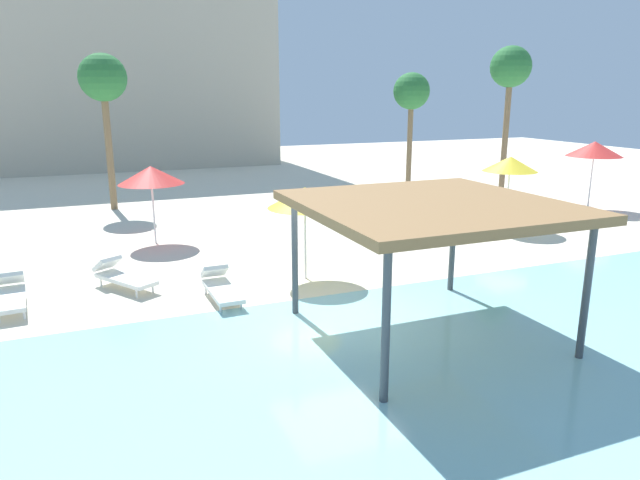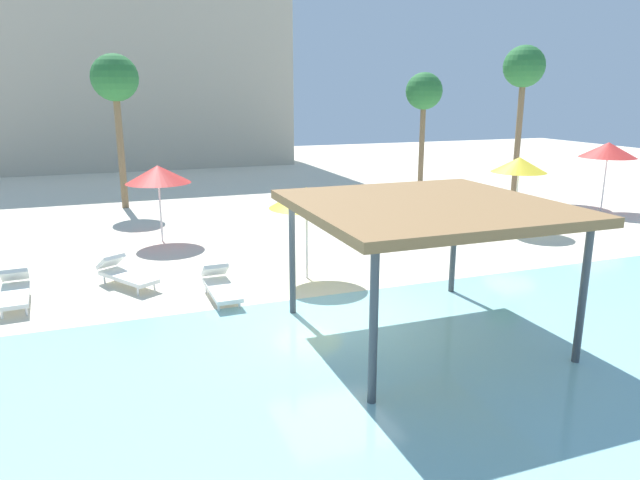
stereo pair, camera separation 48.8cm
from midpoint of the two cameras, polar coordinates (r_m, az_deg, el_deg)
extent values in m
plane|color=beige|center=(12.57, 0.68, -8.04)|extent=(80.00, 80.00, 0.00)
cube|color=#8CC6CC|center=(8.56, 15.51, -20.13)|extent=(44.00, 13.50, 0.04)
cylinder|color=#42474C|center=(12.55, -3.61, -1.85)|extent=(0.14, 0.14, 2.59)
cylinder|color=#42474C|center=(14.34, 12.04, -0.07)|extent=(0.14, 0.14, 2.59)
cylinder|color=#42474C|center=(8.99, 4.96, -8.62)|extent=(0.14, 0.14, 2.59)
cylinder|color=#42474C|center=(11.36, 23.71, -4.84)|extent=(0.14, 0.14, 2.59)
cube|color=olive|center=(11.27, 9.62, 3.34)|extent=(4.79, 4.79, 0.18)
cylinder|color=silver|center=(15.12, -2.38, -0.35)|extent=(0.06, 0.06, 1.91)
cone|color=yellow|center=(14.86, -2.43, 4.21)|extent=(1.95, 1.95, 0.54)
cylinder|color=silver|center=(19.54, -16.79, 2.50)|extent=(0.06, 0.06, 1.95)
cone|color=red|center=(19.33, -17.06, 6.16)|extent=(2.08, 2.08, 0.57)
cylinder|color=silver|center=(26.72, 24.69, 5.15)|extent=(0.06, 0.06, 2.22)
cone|color=red|center=(26.56, 25.01, 8.16)|extent=(2.23, 2.23, 0.61)
cylinder|color=silver|center=(21.68, 17.40, 3.76)|extent=(0.06, 0.06, 2.08)
cone|color=yellow|center=(21.49, 17.66, 7.18)|extent=(1.91, 1.91, 0.52)
cylinder|color=white|center=(14.30, -28.07, -6.52)|extent=(0.05, 0.05, 0.22)
cylinder|color=white|center=(15.66, -28.04, -4.77)|extent=(0.05, 0.05, 0.22)
cylinder|color=white|center=(15.69, -29.79, -4.97)|extent=(0.05, 0.05, 0.22)
cube|color=white|center=(14.94, -29.05, -5.13)|extent=(0.74, 1.84, 0.10)
cube|color=white|center=(15.57, -29.11, -3.33)|extent=(0.64, 0.55, 0.40)
cylinder|color=white|center=(13.26, -8.83, -6.49)|extent=(0.05, 0.05, 0.22)
cylinder|color=white|center=(13.16, -10.86, -6.75)|extent=(0.05, 0.05, 0.22)
cylinder|color=white|center=(14.58, -10.32, -4.60)|extent=(0.05, 0.05, 0.22)
cylinder|color=white|center=(14.48, -12.17, -4.82)|extent=(0.05, 0.05, 0.22)
cube|color=white|center=(13.81, -10.60, -5.00)|extent=(0.64, 1.81, 0.10)
cube|color=white|center=(14.42, -11.34, -3.05)|extent=(0.61, 0.52, 0.40)
cylinder|color=white|center=(14.92, -17.09, -4.58)|extent=(0.05, 0.05, 0.22)
cylinder|color=white|center=(14.66, -18.58, -5.04)|extent=(0.05, 0.05, 0.22)
cylinder|color=white|center=(16.05, -20.21, -3.50)|extent=(0.05, 0.05, 0.22)
cylinder|color=white|center=(15.81, -21.64, -3.90)|extent=(0.05, 0.05, 0.22)
cube|color=white|center=(15.30, -19.48, -3.67)|extent=(1.45, 1.85, 0.10)
cube|color=white|center=(15.83, -21.10, -2.19)|extent=(0.78, 0.75, 0.40)
cylinder|color=brown|center=(25.66, -20.63, 8.38)|extent=(0.28, 0.28, 5.02)
sphere|color=#286B33|center=(25.57, -21.21, 14.75)|extent=(1.90, 1.90, 1.90)
cylinder|color=brown|center=(29.35, 17.38, 9.85)|extent=(0.28, 0.28, 5.60)
sphere|color=#286B33|center=(29.31, 17.86, 15.99)|extent=(1.90, 1.90, 1.90)
cylinder|color=brown|center=(31.47, 8.40, 9.61)|extent=(0.28, 0.28, 4.50)
sphere|color=#286B33|center=(31.36, 8.58, 14.35)|extent=(1.90, 1.90, 1.90)
cube|color=#B2A893|center=(43.37, -21.19, 17.16)|extent=(21.35, 11.46, 15.17)
camera|label=1|loc=(0.24, -90.99, -0.26)|focal=32.40mm
camera|label=2|loc=(0.24, 89.01, 0.26)|focal=32.40mm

